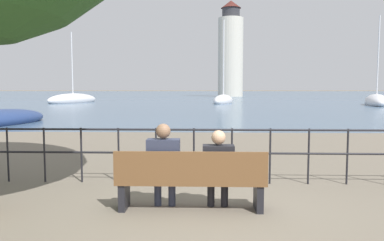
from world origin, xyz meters
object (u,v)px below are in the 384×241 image
seated_person_left (164,162)px  harbor_lighthouse (231,52)px  park_bench (191,181)px  sailboat_0 (376,102)px  sailboat_2 (73,100)px  seated_person_right (218,166)px  sailboat_4 (223,100)px

seated_person_left → harbor_lighthouse: (6.68, 83.33, 9.64)m
park_bench → sailboat_0: bearing=62.3°
sailboat_2 → harbor_lighthouse: 47.98m
seated_person_right → harbor_lighthouse: (5.88, 83.33, 9.68)m
seated_person_left → sailboat_0: bearing=61.8°
park_bench → sailboat_2: bearing=111.6°
seated_person_right → sailboat_0: 40.88m
sailboat_2 → sailboat_4: sailboat_4 is taller
sailboat_4 → sailboat_2: bearing=-163.5°
sailboat_0 → harbor_lighthouse: (-12.83, 46.98, 9.96)m
park_bench → sailboat_4: bearing=86.5°
seated_person_left → sailboat_2: 45.55m
sailboat_0 → seated_person_right: bearing=-98.6°
sailboat_2 → seated_person_right: bearing=-47.9°
sailboat_2 → sailboat_0: bearing=10.3°
sailboat_4 → harbor_lighthouse: harbor_lighthouse is taller
seated_person_left → park_bench: bearing=-10.8°
park_bench → seated_person_left: bearing=169.2°
park_bench → seated_person_right: seated_person_right is taller
sailboat_2 → harbor_lighthouse: size_ratio=0.43×
park_bench → harbor_lighthouse: 84.23m
seated_person_left → sailboat_2: sailboat_2 is taller
seated_person_left → seated_person_right: size_ratio=1.08×
harbor_lighthouse → sailboat_0: bearing=-74.7°
seated_person_right → sailboat_2: 45.84m
park_bench → seated_person_right: 0.46m
sailboat_0 → harbor_lighthouse: 49.71m
seated_person_left → sailboat_2: size_ratio=0.13×
seated_person_left → sailboat_0: 41.25m
seated_person_left → sailboat_4: 40.66m
park_bench → harbor_lighthouse: harbor_lighthouse is taller
seated_person_left → sailboat_4: size_ratio=0.12×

